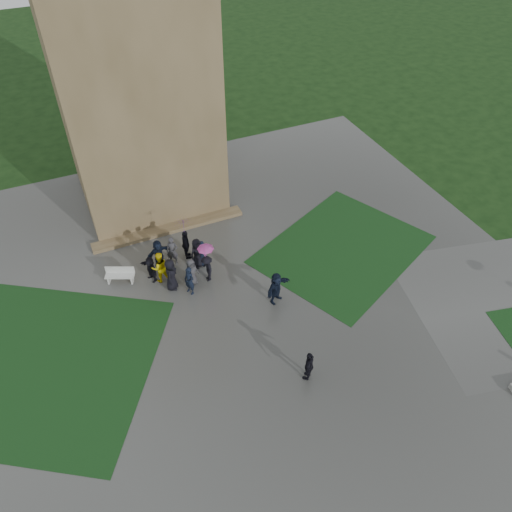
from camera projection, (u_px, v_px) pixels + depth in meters
name	position (u px, v px, depth m)	size (l,w,h in m)	color
ground	(237.00, 368.00, 22.30)	(120.00, 120.00, 0.00)	black
plaza	(221.00, 336.00, 23.64)	(34.00, 34.00, 0.02)	#3C3C39
lawn_inset_left	(29.00, 363.00, 22.45)	(11.00, 9.00, 0.01)	black
lawn_inset_right	(343.00, 249.00, 28.20)	(9.00, 7.00, 0.01)	black
tower	(126.00, 51.00, 26.38)	(8.00, 8.00, 18.00)	brown
tower_plinth	(169.00, 229.00, 29.38)	(9.00, 0.80, 0.22)	brown
bench	(120.00, 275.00, 26.03)	(1.58, 1.05, 0.88)	silver
visitor_cluster	(179.00, 258.00, 26.10)	(3.69, 3.58, 2.61)	black
pedestrian_mid	(276.00, 288.00, 24.70)	(1.69, 0.61, 1.82)	black
pedestrian_near	(309.00, 366.00, 21.38)	(0.97, 0.55, 1.65)	black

